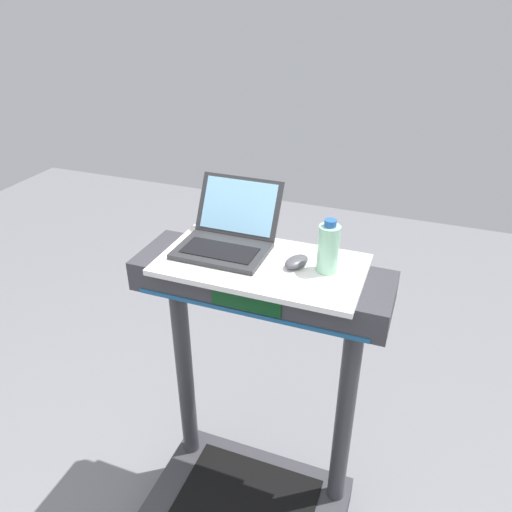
{
  "coord_description": "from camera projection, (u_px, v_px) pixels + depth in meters",
  "views": [
    {
      "loc": [
        0.49,
        -0.66,
        2.05
      ],
      "look_at": [
        0.0,
        0.65,
        1.27
      ],
      "focal_mm": 34.48,
      "sensor_mm": 36.0,
      "label": 1
    }
  ],
  "objects": [
    {
      "name": "laptop",
      "position": [
        227.0,
        236.0,
        1.74
      ],
      "size": [
        0.31,
        0.33,
        0.21
      ],
      "rotation": [
        0.0,
        0.0,
        0.07
      ],
      "color": "#2D2D30",
      "rests_on": "desk_board"
    },
    {
      "name": "water_bottle",
      "position": [
        328.0,
        248.0,
        1.58
      ],
      "size": [
        0.07,
        0.07,
        0.18
      ],
      "color": "#9EDBB2",
      "rests_on": "desk_board"
    },
    {
      "name": "desk_board",
      "position": [
        261.0,
        265.0,
        1.67
      ],
      "size": [
        0.7,
        0.38,
        0.02
      ],
      "primitive_type": "cube",
      "color": "white",
      "rests_on": "treadmill_base"
    },
    {
      "name": "computer_mouse",
      "position": [
        296.0,
        262.0,
        1.64
      ],
      "size": [
        0.09,
        0.12,
        0.03
      ],
      "primitive_type": "ellipsoid",
      "rotation": [
        0.0,
        0.0,
        -0.38
      ],
      "color": "#4C4C51",
      "rests_on": "desk_board"
    }
  ]
}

